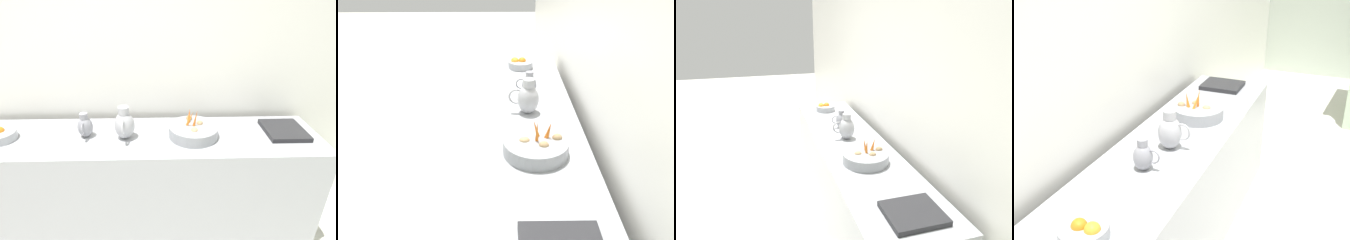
% 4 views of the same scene
% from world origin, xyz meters
% --- Properties ---
extents(ground_plane, '(15.91, 15.91, 0.00)m').
position_xyz_m(ground_plane, '(0.00, 0.00, 0.00)').
color(ground_plane, beige).
extents(tile_wall_left, '(0.10, 8.91, 3.00)m').
position_xyz_m(tile_wall_left, '(-1.95, 0.75, 1.50)').
color(tile_wall_left, white).
rests_on(tile_wall_left, ground_plane).
extents(prep_counter, '(0.64, 2.74, 0.88)m').
position_xyz_m(prep_counter, '(-1.52, 0.25, 0.44)').
color(prep_counter, '#9EA0A5').
rests_on(prep_counter, ground_plane).
extents(vegetable_colander, '(0.37, 0.37, 0.22)m').
position_xyz_m(vegetable_colander, '(-1.51, 0.64, 0.92)').
color(vegetable_colander, gray).
rests_on(vegetable_colander, prep_counter).
extents(orange_bowl, '(0.23, 0.23, 0.10)m').
position_xyz_m(orange_bowl, '(-1.49, -0.80, 0.91)').
color(orange_bowl, '#9EA0A5').
rests_on(orange_bowl, prep_counter).
extents(metal_pitcher_tall, '(0.21, 0.15, 0.25)m').
position_xyz_m(metal_pitcher_tall, '(-1.50, 0.13, 0.99)').
color(metal_pitcher_tall, '#A3A3A8').
rests_on(metal_pitcher_tall, prep_counter).
extents(metal_pitcher_short, '(0.16, 0.11, 0.19)m').
position_xyz_m(metal_pitcher_short, '(-1.53, -0.17, 0.96)').
color(metal_pitcher_short, gray).
rests_on(metal_pitcher_short, prep_counter).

